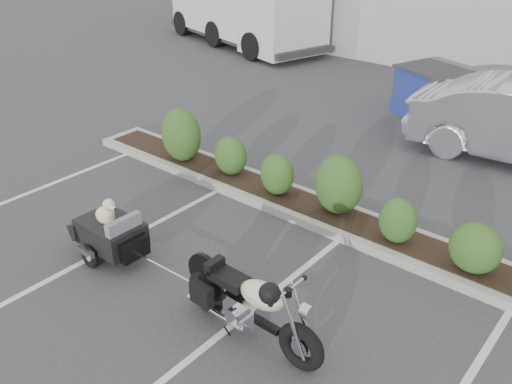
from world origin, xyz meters
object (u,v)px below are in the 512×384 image
Objects in this scene: motorcycle at (249,306)px; pet_trailer at (111,232)px; delivery_truck at (243,0)px; dumpster at (435,94)px.

motorcycle is 2.78m from pet_trailer.
delivery_truck is at bearing 132.15° from motorcycle.
dumpster is at bearing 83.17° from pet_trailer.
motorcycle is at bearing -59.38° from dumpster.
delivery_truck reaches higher than dumpster.
dumpster is (1.26, 8.99, 0.19)m from pet_trailer.
motorcycle is 0.28× the size of delivery_truck.
motorcycle is at bearing 0.68° from pet_trailer.
dumpster is 0.29× the size of delivery_truck.
motorcycle reaches higher than pet_trailer.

